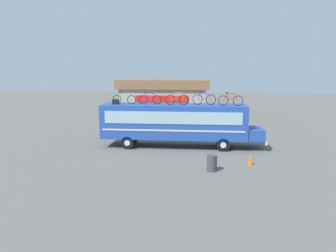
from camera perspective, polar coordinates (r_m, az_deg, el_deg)
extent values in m
plane|color=#605E59|center=(24.40, 1.00, -3.61)|extent=(120.00, 120.00, 0.00)
cube|color=#23479E|center=(24.03, 1.01, 0.87)|extent=(10.56, 2.47, 2.45)
cube|color=#23479E|center=(24.42, 14.91, -1.29)|extent=(1.21, 2.27, 0.80)
cube|color=#99B7C6|center=(22.74, 0.76, 1.42)|extent=(9.71, 0.04, 0.88)
cube|color=#99B7C6|center=(25.21, 1.25, 2.24)|extent=(9.71, 0.04, 0.88)
cube|color=silver|center=(22.88, 0.75, -0.82)|extent=(10.13, 0.03, 0.12)
cube|color=silver|center=(25.34, 1.24, 0.21)|extent=(10.13, 0.03, 0.12)
cube|color=silver|center=(24.63, 16.39, -2.40)|extent=(0.16, 2.35, 0.24)
cylinder|color=black|center=(23.21, 9.66, -3.26)|extent=(0.93, 0.28, 0.93)
cylinder|color=silver|center=(23.21, 9.66, -3.26)|extent=(0.42, 0.30, 0.42)
cylinder|color=black|center=(25.35, 9.33, -2.15)|extent=(0.93, 0.28, 0.93)
cylinder|color=silver|center=(25.35, 9.33, -2.15)|extent=(0.42, 0.30, 0.42)
cylinder|color=black|center=(23.73, -7.13, -2.91)|extent=(0.93, 0.28, 0.93)
cylinder|color=silver|center=(23.73, -7.13, -2.91)|extent=(0.42, 0.30, 0.42)
cylinder|color=black|center=(25.82, -6.06, -1.85)|extent=(0.93, 0.28, 0.93)
cylinder|color=silver|center=(25.82, -6.06, -1.85)|extent=(0.42, 0.30, 0.42)
cube|color=black|center=(24.54, -9.19, 4.24)|extent=(0.48, 0.35, 0.36)
torus|color=black|center=(24.55, -8.94, 4.60)|extent=(0.66, 0.04, 0.66)
torus|color=black|center=(24.30, -6.43, 4.61)|extent=(0.66, 0.04, 0.66)
cylinder|color=#B2B20C|center=(24.45, -8.21, 5.18)|extent=(0.21, 0.04, 0.47)
cylinder|color=#B2B20C|center=(24.37, -7.45, 5.15)|extent=(0.51, 0.04, 0.45)
cylinder|color=#B2B20C|center=(24.38, -7.67, 5.68)|extent=(0.66, 0.04, 0.07)
cylinder|color=#B2B20C|center=(24.50, -8.47, 4.63)|extent=(0.42, 0.03, 0.05)
cylinder|color=#B2B20C|center=(24.50, -8.68, 5.16)|extent=(0.27, 0.03, 0.49)
cylinder|color=#B2B20C|center=(24.30, -6.67, 5.13)|extent=(0.23, 0.03, 0.46)
cylinder|color=silver|center=(24.30, -6.91, 5.77)|extent=(0.03, 0.44, 0.03)
ellipsoid|color=black|center=(24.45, -8.42, 5.81)|extent=(0.20, 0.08, 0.06)
torus|color=black|center=(24.29, -4.40, 4.64)|extent=(0.66, 0.04, 0.66)
torus|color=black|center=(24.13, -1.93, 4.63)|extent=(0.66, 0.04, 0.66)
cylinder|color=purple|center=(24.22, -3.67, 5.23)|extent=(0.20, 0.04, 0.47)
cylinder|color=purple|center=(24.17, -2.93, 5.19)|extent=(0.49, 0.04, 0.45)
cylinder|color=purple|center=(24.17, -3.13, 5.73)|extent=(0.63, 0.04, 0.07)
cylinder|color=purple|center=(24.26, -3.93, 4.67)|extent=(0.40, 0.03, 0.05)
cylinder|color=purple|center=(24.25, -4.13, 5.21)|extent=(0.26, 0.03, 0.49)
cylinder|color=purple|center=(24.12, -2.16, 5.16)|extent=(0.22, 0.03, 0.46)
cylinder|color=silver|center=(24.12, -2.39, 5.81)|extent=(0.03, 0.44, 0.03)
ellipsoid|color=black|center=(24.21, -3.87, 5.87)|extent=(0.20, 0.08, 0.06)
torus|color=black|center=(23.80, 0.40, 4.65)|extent=(0.73, 0.04, 0.73)
torus|color=black|center=(23.73, 2.77, 4.62)|extent=(0.73, 0.04, 0.73)
cylinder|color=orange|center=(23.75, 1.11, 5.30)|extent=(0.19, 0.04, 0.52)
cylinder|color=orange|center=(23.73, 1.83, 5.25)|extent=(0.46, 0.04, 0.50)
cylinder|color=orange|center=(23.72, 1.64, 5.87)|extent=(0.59, 0.04, 0.07)
cylinder|color=orange|center=(23.78, 0.85, 4.67)|extent=(0.38, 0.03, 0.05)
cylinder|color=orange|center=(23.77, 0.66, 5.28)|extent=(0.24, 0.03, 0.54)
cylinder|color=orange|center=(23.71, 2.56, 5.22)|extent=(0.21, 0.03, 0.51)
cylinder|color=silver|center=(23.70, 2.36, 5.94)|extent=(0.03, 0.44, 0.03)
ellipsoid|color=black|center=(23.74, 0.93, 6.01)|extent=(0.20, 0.08, 0.06)
torus|color=black|center=(23.90, 5.22, 4.64)|extent=(0.74, 0.04, 0.74)
torus|color=black|center=(23.91, 7.53, 4.60)|extent=(0.74, 0.04, 0.74)
cylinder|color=purple|center=(23.88, 5.92, 5.30)|extent=(0.19, 0.04, 0.53)
cylinder|color=purple|center=(23.88, 6.62, 5.24)|extent=(0.45, 0.04, 0.51)
cylinder|color=purple|center=(23.86, 6.44, 5.87)|extent=(0.58, 0.04, 0.07)
cylinder|color=purple|center=(23.90, 5.66, 4.66)|extent=(0.37, 0.03, 0.05)
cylinder|color=purple|center=(23.88, 5.48, 5.28)|extent=(0.24, 0.03, 0.55)
cylinder|color=purple|center=(23.89, 7.33, 5.21)|extent=(0.20, 0.03, 0.51)
cylinder|color=silver|center=(23.86, 7.14, 5.93)|extent=(0.03, 0.44, 0.03)
ellipsoid|color=black|center=(23.85, 5.75, 6.02)|extent=(0.20, 0.08, 0.06)
torus|color=black|center=(23.46, 9.67, 4.43)|extent=(0.72, 0.04, 0.72)
torus|color=black|center=(23.56, 12.19, 4.37)|extent=(0.72, 0.04, 0.72)
cylinder|color=red|center=(23.46, 10.45, 5.07)|extent=(0.20, 0.04, 0.52)
cylinder|color=red|center=(23.49, 11.20, 5.01)|extent=(0.48, 0.04, 0.50)
cylinder|color=red|center=(23.47, 11.02, 5.63)|extent=(0.62, 0.04, 0.07)
cylinder|color=red|center=(23.48, 10.15, 4.44)|extent=(0.39, 0.03, 0.05)
cylinder|color=red|center=(23.45, 9.97, 5.06)|extent=(0.25, 0.03, 0.54)
cylinder|color=red|center=(23.53, 11.98, 4.97)|extent=(0.22, 0.03, 0.50)
cylinder|color=silver|center=(23.49, 11.78, 5.69)|extent=(0.03, 0.44, 0.03)
ellipsoid|color=black|center=(23.44, 10.27, 5.79)|extent=(0.20, 0.08, 0.06)
cube|color=#9E9E99|center=(39.21, -0.55, 4.10)|extent=(9.65, 6.82, 3.55)
cube|color=brown|center=(39.05, -0.56, 7.44)|extent=(10.42, 7.37, 1.01)
cube|color=red|center=(35.66, -1.17, 4.80)|extent=(5.79, 0.16, 0.70)
cylinder|color=#3F3F47|center=(18.62, 7.70, -6.49)|extent=(0.57, 0.57, 0.92)
cone|color=orange|center=(20.26, 14.32, -5.71)|extent=(0.31, 0.31, 0.69)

